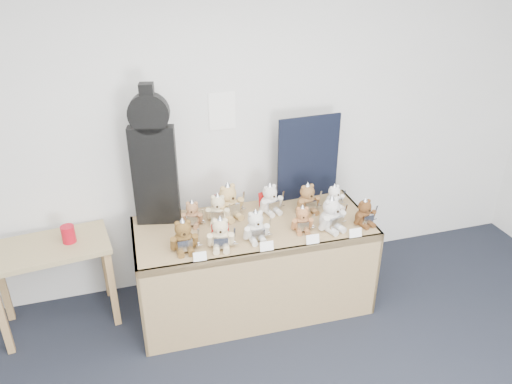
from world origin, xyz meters
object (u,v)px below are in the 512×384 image
object	(u,v)px
teddy_back_left	(218,209)
teddy_back_centre_left	(228,202)
teddy_front_right	(302,220)
guitar_case	(153,158)
teddy_back_centre_right	(270,200)
side_table	(51,260)
display_table	(256,248)
teddy_front_left	(221,234)
teddy_front_far_left	(184,237)
teddy_front_end	(365,213)
teddy_back_right	(307,199)
teddy_front_centre	(256,227)
teddy_back_end	(334,198)
teddy_back_far_left	(192,214)
teddy_front_far_right	(331,215)
red_cup	(68,234)

from	to	relation	value
teddy_back_left	teddy_back_centre_left	distance (m)	0.11
teddy_front_right	teddy_back_left	world-z (taller)	teddy_back_left
guitar_case	teddy_back_centre_right	world-z (taller)	guitar_case
teddy_back_left	side_table	bearing A→B (deg)	-167.65
display_table	teddy_front_left	size ratio (longest dim) A/B	6.87
teddy_front_far_left	teddy_front_right	size ratio (longest dim) A/B	1.20
side_table	teddy_front_end	size ratio (longest dim) A/B	3.80
teddy_front_right	teddy_back_right	xyz separation A→B (m)	(0.14, 0.26, 0.02)
side_table	teddy_front_centre	distance (m)	1.54
teddy_front_centre	teddy_back_centre_left	distance (m)	0.39
guitar_case	teddy_back_end	size ratio (longest dim) A/B	4.86
side_table	teddy_front_right	size ratio (longest dim) A/B	3.96
guitar_case	teddy_front_right	xyz separation A→B (m)	(1.00, -0.44, -0.44)
teddy_back_centre_right	teddy_back_far_left	world-z (taller)	teddy_back_centre_right
teddy_front_far_right	teddy_front_right	bearing A→B (deg)	150.72
guitar_case	teddy_back_centre_left	distance (m)	0.67
teddy_front_far_right	teddy_back_centre_left	size ratio (longest dim) A/B	0.94
teddy_front_centre	teddy_front_right	bearing A→B (deg)	1.83
teddy_back_right	guitar_case	bearing A→B (deg)	162.90
teddy_front_end	teddy_front_far_left	bearing A→B (deg)	167.48
teddy_front_far_left	teddy_back_end	bearing A→B (deg)	12.68
teddy_back_centre_right	side_table	bearing A→B (deg)	164.73
teddy_front_end	teddy_back_centre_right	distance (m)	0.73
guitar_case	teddy_front_right	bearing A→B (deg)	-11.02
teddy_front_centre	teddy_front_far_right	distance (m)	0.58
display_table	teddy_front_end	size ratio (longest dim) A/B	7.76
display_table	teddy_back_left	xyz separation A→B (m)	(-0.24, 0.21, 0.26)
teddy_front_far_left	teddy_front_centre	world-z (taller)	teddy_front_far_left
teddy_front_far_left	teddy_back_centre_left	size ratio (longest dim) A/B	0.86
guitar_case	teddy_front_left	distance (m)	0.74
teddy_front_end	teddy_back_end	distance (m)	0.33
red_cup	teddy_front_far_right	bearing A→B (deg)	-13.58
side_table	teddy_back_end	world-z (taller)	teddy_back_end
teddy_front_right	teddy_back_end	xyz separation A→B (m)	(0.38, 0.26, -0.00)
teddy_front_far_left	guitar_case	bearing A→B (deg)	105.38
teddy_front_far_right	teddy_back_centre_left	bearing A→B (deg)	131.87
red_cup	teddy_front_far_right	size ratio (longest dim) A/B	0.45
side_table	teddy_back_end	xyz separation A→B (m)	(2.19, -0.14, 0.26)
side_table	teddy_back_centre_right	bearing A→B (deg)	-8.80
teddy_back_centre_right	teddy_front_centre	bearing A→B (deg)	-135.20
red_cup	teddy_back_right	world-z (taller)	teddy_back_right
teddy_front_centre	teddy_front_end	distance (m)	0.85
red_cup	teddy_front_far_left	bearing A→B (deg)	-28.38
teddy_back_centre_left	teddy_back_left	bearing A→B (deg)	-171.84
teddy_front_right	teddy_front_far_right	size ratio (longest dim) A/B	0.77
guitar_case	teddy_back_far_left	size ratio (longest dim) A/B	4.83
teddy_front_far_left	teddy_front_end	bearing A→B (deg)	-1.07
teddy_front_centre	teddy_back_centre_right	size ratio (longest dim) A/B	0.98
teddy_front_centre	teddy_front_right	distance (m)	0.36
teddy_back_centre_left	teddy_back_end	size ratio (longest dim) A/B	1.41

